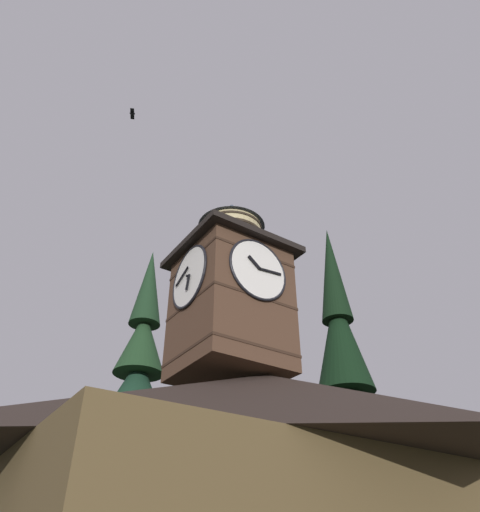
{
  "coord_description": "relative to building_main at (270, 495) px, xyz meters",
  "views": [
    {
      "loc": [
        11.21,
        11.62,
        1.85
      ],
      "look_at": [
        2.13,
        -1.92,
        12.73
      ],
      "focal_mm": 33.8,
      "sensor_mm": 36.0,
      "label": 1
    }
  ],
  "objects": [
    {
      "name": "moon",
      "position": [
        -11.88,
        -31.34,
        9.23
      ],
      "size": [
        1.9,
        1.9,
        1.9
      ],
      "color": "silver"
    },
    {
      "name": "flying_bird_high",
      "position": [
        5.29,
        -2.77,
        16.09
      ],
      "size": [
        0.42,
        0.65,
        0.14
      ],
      "color": "black"
    },
    {
      "name": "pine_tree_behind",
      "position": [
        1.18,
        -8.52,
        2.9
      ],
      "size": [
        4.91,
        4.91,
        16.89
      ],
      "color": "#473323",
      "rests_on": "ground_plane"
    },
    {
      "name": "pine_tree_aside",
      "position": [
        -7.52,
        -3.58,
        3.47
      ],
      "size": [
        5.11,
        5.11,
        18.97
      ],
      "color": "#473323",
      "rests_on": "ground_plane"
    },
    {
      "name": "building_main",
      "position": [
        0.0,
        0.0,
        0.0
      ],
      "size": [
        15.5,
        11.3,
        7.52
      ],
      "color": "brown",
      "rests_on": "ground_plane"
    },
    {
      "name": "clock_tower",
      "position": [
        0.85,
        -0.97,
        7.08
      ],
      "size": [
        4.22,
        4.22,
        7.7
      ],
      "color": "#4C3323",
      "rests_on": "building_main"
    }
  ]
}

